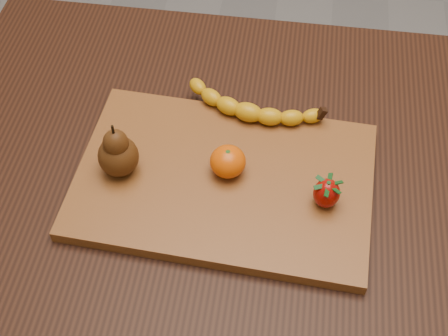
# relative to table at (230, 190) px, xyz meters

# --- Properties ---
(table) EXTENTS (1.00, 0.70, 0.76)m
(table) POSITION_rel_table_xyz_m (0.00, 0.00, 0.00)
(table) COLOR black
(table) RESTS_ON ground
(cutting_board) EXTENTS (0.46, 0.32, 0.02)m
(cutting_board) POSITION_rel_table_xyz_m (-0.00, -0.06, 0.11)
(cutting_board) COLOR brown
(cutting_board) RESTS_ON table
(banana) EXTENTS (0.21, 0.09, 0.03)m
(banana) POSITION_rel_table_xyz_m (0.02, 0.06, 0.13)
(banana) COLOR #D19509
(banana) RESTS_ON cutting_board
(pear) EXTENTS (0.07, 0.07, 0.10)m
(pear) POSITION_rel_table_xyz_m (-0.16, -0.07, 0.17)
(pear) COLOR #45230B
(pear) RESTS_ON cutting_board
(mandarin) EXTENTS (0.06, 0.06, 0.05)m
(mandarin) POSITION_rel_table_xyz_m (0.00, -0.05, 0.14)
(mandarin) COLOR #D34A02
(mandarin) RESTS_ON cutting_board
(strawberry) EXTENTS (0.05, 0.05, 0.05)m
(strawberry) POSITION_rel_table_xyz_m (0.15, -0.09, 0.14)
(strawberry) COLOR #940904
(strawberry) RESTS_ON cutting_board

